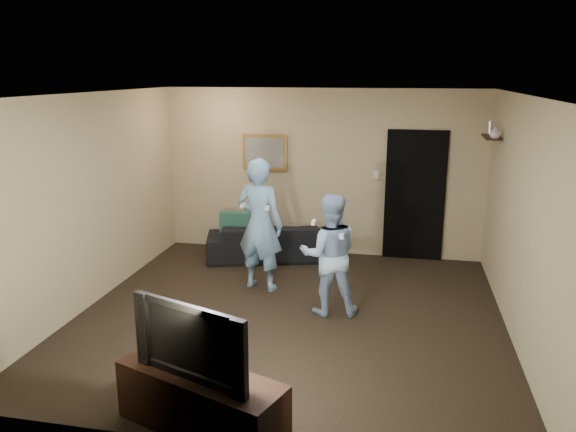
% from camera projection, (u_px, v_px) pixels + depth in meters
% --- Properties ---
extents(ground, '(5.00, 5.00, 0.00)m').
position_uv_depth(ground, '(290.00, 315.00, 6.75)').
color(ground, black).
rests_on(ground, ground).
extents(ceiling, '(5.00, 5.00, 0.04)m').
position_uv_depth(ceiling, '(290.00, 94.00, 6.10)').
color(ceiling, silver).
rests_on(ceiling, wall_back).
extents(wall_back, '(5.00, 0.04, 2.60)m').
position_uv_depth(wall_back, '(321.00, 173.00, 8.79)').
color(wall_back, tan).
rests_on(wall_back, ground).
extents(wall_front, '(5.00, 0.04, 2.60)m').
position_uv_depth(wall_front, '(222.00, 291.00, 4.05)').
color(wall_front, tan).
rests_on(wall_front, ground).
extents(wall_left, '(0.04, 5.00, 2.60)m').
position_uv_depth(wall_left, '(91.00, 200.00, 6.91)').
color(wall_left, tan).
rests_on(wall_left, ground).
extents(wall_right, '(0.04, 5.00, 2.60)m').
position_uv_depth(wall_right, '(521.00, 221.00, 5.94)').
color(wall_right, tan).
rests_on(wall_right, ground).
extents(sofa, '(2.07, 1.25, 0.57)m').
position_uv_depth(sofa, '(270.00, 241.00, 8.73)').
color(sofa, black).
rests_on(sofa, ground).
extents(throw_pillow, '(0.48, 0.16, 0.47)m').
position_uv_depth(throw_pillow, '(235.00, 227.00, 8.79)').
color(throw_pillow, '#18483E').
rests_on(throw_pillow, sofa).
extents(painting_frame, '(0.72, 0.05, 0.57)m').
position_uv_depth(painting_frame, '(265.00, 152.00, 8.87)').
color(painting_frame, olive).
rests_on(painting_frame, wall_back).
extents(painting_canvas, '(0.62, 0.01, 0.47)m').
position_uv_depth(painting_canvas, '(265.00, 152.00, 8.84)').
color(painting_canvas, slate).
rests_on(painting_canvas, painting_frame).
extents(doorway, '(0.90, 0.06, 2.00)m').
position_uv_depth(doorway, '(415.00, 196.00, 8.56)').
color(doorway, black).
rests_on(doorway, ground).
extents(light_switch, '(0.08, 0.02, 0.12)m').
position_uv_depth(light_switch, '(376.00, 175.00, 8.61)').
color(light_switch, silver).
rests_on(light_switch, wall_back).
extents(wall_shelf, '(0.20, 0.60, 0.03)m').
position_uv_depth(wall_shelf, '(492.00, 137.00, 7.49)').
color(wall_shelf, black).
rests_on(wall_shelf, wall_right).
extents(shelf_vase, '(0.16, 0.16, 0.15)m').
position_uv_depth(shelf_vase, '(495.00, 132.00, 7.22)').
color(shelf_vase, silver).
rests_on(shelf_vase, wall_shelf).
extents(shelf_figurine, '(0.06, 0.06, 0.18)m').
position_uv_depth(shelf_figurine, '(490.00, 128.00, 7.65)').
color(shelf_figurine, silver).
rests_on(shelf_figurine, wall_shelf).
extents(tv_console, '(1.52, 0.94, 0.52)m').
position_uv_depth(tv_console, '(201.00, 402.00, 4.53)').
color(tv_console, black).
rests_on(tv_console, ground).
extents(television, '(1.07, 0.52, 0.63)m').
position_uv_depth(television, '(198.00, 337.00, 4.39)').
color(television, black).
rests_on(television, tv_console).
extents(wii_player_left, '(0.73, 0.57, 1.77)m').
position_uv_depth(wii_player_left, '(260.00, 225.00, 7.38)').
color(wii_player_left, '#719CC4').
rests_on(wii_player_left, ground).
extents(wii_player_right, '(0.81, 0.68, 1.47)m').
position_uv_depth(wii_player_right, '(330.00, 255.00, 6.64)').
color(wii_player_right, '#97B5DB').
rests_on(wii_player_right, ground).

